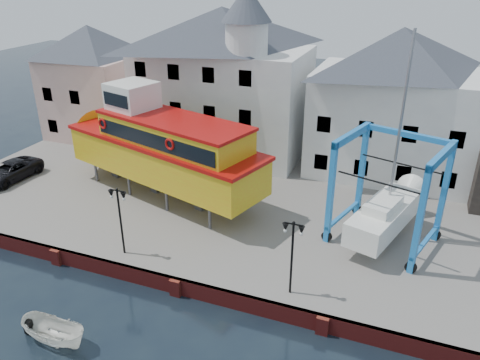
% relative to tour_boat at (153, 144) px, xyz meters
% --- Properties ---
extents(ground, '(140.00, 140.00, 0.00)m').
position_rel_tour_boat_xyz_m(ground, '(6.35, -8.89, -4.71)').
color(ground, black).
rests_on(ground, ground).
extents(hardstanding, '(44.00, 22.00, 1.00)m').
position_rel_tour_boat_xyz_m(hardstanding, '(6.35, 2.11, -4.21)').
color(hardstanding, slate).
rests_on(hardstanding, ground).
extents(quay_wall, '(44.00, 0.47, 1.00)m').
position_rel_tour_boat_xyz_m(quay_wall, '(6.35, -8.79, -4.21)').
color(quay_wall, maroon).
rests_on(quay_wall, ground).
extents(building_pink, '(8.00, 7.00, 10.30)m').
position_rel_tour_boat_xyz_m(building_pink, '(-11.65, 9.11, 1.44)').
color(building_pink, beige).
rests_on(building_pink, hardstanding).
extents(building_white_main, '(14.00, 8.30, 14.00)m').
position_rel_tour_boat_xyz_m(building_white_main, '(1.48, 9.50, 2.63)').
color(building_white_main, silver).
rests_on(building_white_main, hardstanding).
extents(building_white_right, '(12.00, 8.00, 11.20)m').
position_rel_tour_boat_xyz_m(building_white_right, '(15.35, 10.11, 1.89)').
color(building_white_right, silver).
rests_on(building_white_right, hardstanding).
extents(lamp_post_left, '(1.12, 0.32, 4.20)m').
position_rel_tour_boat_xyz_m(lamp_post_left, '(2.35, -7.69, -0.54)').
color(lamp_post_left, black).
rests_on(lamp_post_left, hardstanding).
extents(lamp_post_right, '(1.12, 0.32, 4.20)m').
position_rel_tour_boat_xyz_m(lamp_post_right, '(12.35, -7.69, -0.54)').
color(lamp_post_right, black).
rests_on(lamp_post_right, hardstanding).
extents(tour_boat, '(18.53, 9.27, 7.87)m').
position_rel_tour_boat_xyz_m(tour_boat, '(0.00, 0.00, 0.00)').
color(tour_boat, '#59595E').
rests_on(tour_boat, hardstanding).
extents(travel_lift, '(6.83, 8.46, 12.39)m').
position_rel_tour_boat_xyz_m(travel_lift, '(16.40, -0.17, -1.63)').
color(travel_lift, '#1E66B0').
rests_on(travel_lift, hardstanding).
extents(van, '(2.69, 5.29, 1.43)m').
position_rel_tour_boat_xyz_m(van, '(-11.62, -2.28, -2.99)').
color(van, black).
rests_on(van, hardstanding).
extents(motorboat_a, '(3.68, 1.55, 1.40)m').
position_rel_tour_boat_xyz_m(motorboat_a, '(2.67, -14.06, -4.71)').
color(motorboat_a, white).
rests_on(motorboat_a, ground).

